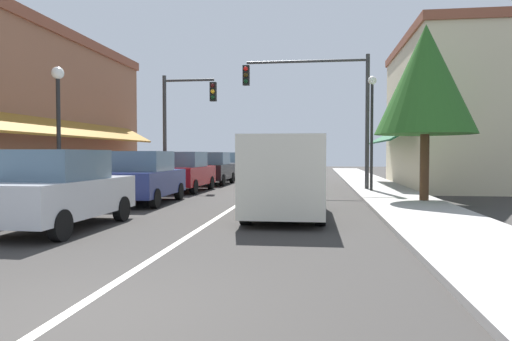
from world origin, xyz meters
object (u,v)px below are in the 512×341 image
Objects in this scene: van_in_lane at (286,174)px; street_lamp_right_mid at (372,115)px; parked_car_nearest_left at (61,190)px; street_lamp_left_near at (58,112)px; parked_car_second_left at (145,178)px; parked_car_third_left at (186,172)px; parked_car_distant_left at (228,166)px; tree_right_near at (426,80)px; parked_car_far_left at (213,168)px; traffic_signal_left_corner at (182,114)px; traffic_signal_mast_arm at (324,98)px.

street_lamp_right_mid is at bearing 67.14° from van_in_lane.
parked_car_nearest_left is 4.23m from street_lamp_left_near.
parked_car_second_left is 5.53m from van_in_lane.
parked_car_distant_left is (-0.02, 10.08, 0.00)m from parked_car_third_left.
parked_car_nearest_left is at bearing -144.72° from tree_right_near.
parked_car_nearest_left is 5.62m from van_in_lane.
parked_car_distant_left is (-0.15, 5.17, 0.00)m from parked_car_far_left.
tree_right_near reaches higher than parked_car_distant_left.
tree_right_near is at bearing 39.11° from van_in_lane.
tree_right_near is (9.25, -8.75, 3.27)m from parked_car_far_left.
parked_car_second_left is 3.46m from street_lamp_left_near.
parked_car_far_left is at bearing 74.87° from traffic_signal_left_corner.
street_lamp_right_mid is at bearing 108.01° from tree_right_near.
parked_car_far_left is at bearing 88.01° from parked_car_second_left.
parked_car_far_left is 13.32m from van_in_lane.
parked_car_third_left is 1.01× the size of parked_car_far_left.
parked_car_third_left is 0.76× the size of traffic_signal_left_corner.
parked_car_third_left is 0.98× the size of street_lamp_left_near.
traffic_signal_left_corner is 1.29× the size of street_lamp_left_near.
van_in_lane is (5.00, -7.49, 0.27)m from parked_car_third_left.
traffic_signal_mast_arm is at bearing -55.79° from parked_car_distant_left.
parked_car_third_left is 0.69× the size of tree_right_near.
traffic_signal_left_corner reaches higher than van_in_lane.
traffic_signal_mast_arm is at bearing 81.91° from van_in_lane.
street_lamp_right_mid is at bearing -51.03° from parked_car_distant_left.
parked_car_second_left is 15.09m from parked_car_distant_left.
traffic_signal_mast_arm is (5.95, 11.48, 3.31)m from parked_car_nearest_left.
street_lamp_right_mid is at bearing -10.74° from traffic_signal_left_corner.
street_lamp_left_near is (-1.73, -17.25, 2.02)m from parked_car_distant_left.
parked_car_far_left is 1.00× the size of parked_car_distant_left.
tree_right_near reaches higher than street_lamp_left_near.
parked_car_far_left is (0.14, 4.91, 0.00)m from parked_car_third_left.
tree_right_near reaches higher than parked_car_second_left.
parked_car_distant_left is at bearing 124.05° from tree_right_near.
parked_car_third_left is 0.84× the size of street_lamp_right_mid.
traffic_signal_mast_arm is (6.11, 1.13, 3.31)m from parked_car_third_left.
parked_car_far_left is at bearing -88.50° from parked_car_distant_left.
parked_car_second_left is 1.00× the size of parked_car_third_left.
parked_car_second_left is at bearing -172.79° from tree_right_near.
traffic_signal_mast_arm is 1.44× the size of street_lamp_left_near.
tree_right_near is at bearing 36.04° from parked_car_nearest_left.
van_in_lane is at bearing -68.77° from parked_car_far_left.
tree_right_near is at bearing -20.71° from parked_car_third_left.
parked_car_distant_left is (-0.19, 20.43, 0.00)m from parked_car_nearest_left.
tree_right_near is at bearing -29.14° from traffic_signal_left_corner.
parked_car_distant_left is at bearing 129.18° from street_lamp_right_mid.
street_lamp_left_near reaches higher than parked_car_far_left.
tree_right_near is at bearing 5.69° from parked_car_second_left.
street_lamp_left_near is (-6.75, 0.32, 1.75)m from van_in_lane.
parked_car_third_left is 9.01m from van_in_lane.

